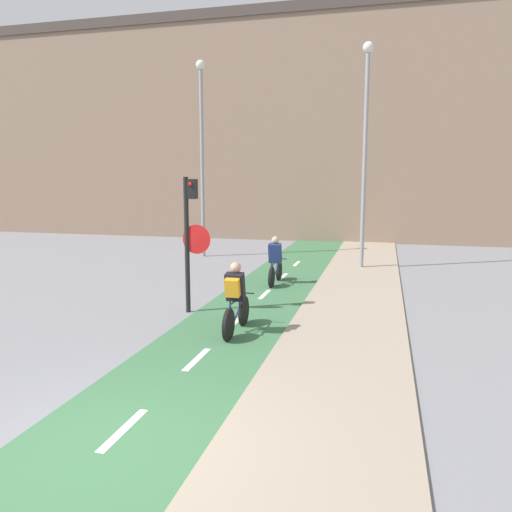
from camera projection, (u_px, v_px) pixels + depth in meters
ground_plane at (102, 452)px, 5.68m from camera, size 120.00×120.00×0.00m
bike_lane at (102, 451)px, 5.69m from camera, size 2.32×60.00×0.02m
sidewalk_strip at (307, 481)px, 5.10m from camera, size 2.40×60.00×0.05m
building_row_background at (328, 129)px, 26.09m from camera, size 60.00×5.20×11.26m
traffic_light_pole at (190, 230)px, 11.34m from camera, size 0.67×0.25×3.12m
street_lamp_far at (202, 140)px, 19.28m from camera, size 0.36×0.36×7.52m
street_lamp_sidewalk at (365, 135)px, 16.61m from camera, size 0.36×0.36×7.48m
cyclist_near at (235, 299)px, 9.93m from camera, size 0.46×1.69×1.45m
cyclist_far at (275, 262)px, 14.60m from camera, size 0.46×1.65×1.42m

